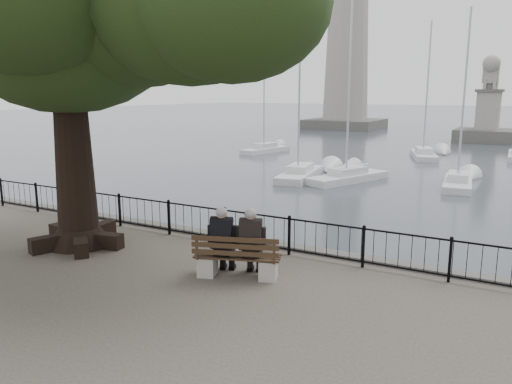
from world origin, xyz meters
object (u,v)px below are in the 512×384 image
Objects in this scene: bench at (237,262)px; person_left at (224,243)px; tree at (93,2)px; lighthouse at (348,35)px; lion_monument at (487,120)px; person_right at (252,245)px.

person_left is (-0.36, -0.00, 0.40)m from bench.
tree is 63.35m from lighthouse.
tree is 49.95m from lion_monument.
lighthouse reaches higher than tree.
lighthouse is 3.44× the size of lion_monument.
lighthouse is (-18.93, 61.37, 11.37)m from person_right.
person_right is at bearing -72.86° from lighthouse.
person_right is 0.14× the size of tree.
person_right is at bearing 0.81° from tree.
person_left is at bearing -73.46° from lighthouse.
lighthouse is at bearing 148.89° from lion_monument.
person_left is 0.19× the size of lion_monument.
person_right is 65.22m from lighthouse.
lighthouse is (-18.29, 61.59, 11.37)m from person_left.
tree is (-4.27, 0.15, 6.08)m from bench.
lighthouse reaches higher than bench.
lion_monument is (1.07, 49.30, 0.51)m from person_right.
person_left is 49.55m from lion_monument.
tree is 0.39× the size of lighthouse.
lion_monument is (1.71, 49.52, 0.51)m from person_left.
lighthouse is at bearing 106.54° from person_left.
lion_monument is (1.35, 49.51, 0.91)m from bench.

